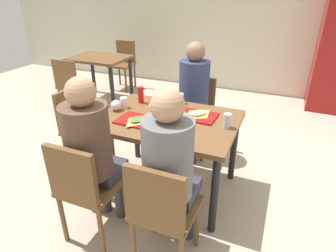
{
  "coord_description": "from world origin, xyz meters",
  "views": [
    {
      "loc": [
        0.87,
        -2.07,
        1.78
      ],
      "look_at": [
        0.0,
        0.0,
        0.66
      ],
      "focal_mm": 30.46,
      "sensor_mm": 36.0,
      "label": 1
    }
  ],
  "objects_px": {
    "chair_far_side": "(196,109)",
    "person_in_red": "(92,147)",
    "condiment_bottle": "(141,95)",
    "pizza_slice_b": "(198,113)",
    "paper_plate_near_edge": "(177,134)",
    "background_table": "(100,64)",
    "plastic_cup_a": "(180,98)",
    "tray_red_far": "(196,116)",
    "chair_left_end": "(80,123)",
    "tray_red_near": "(138,121)",
    "pizza_slice_c": "(163,105)",
    "soda_can": "(227,121)",
    "plastic_cup_b": "(153,132)",
    "main_table": "(168,128)",
    "plastic_cup_c": "(124,103)",
    "chair_near_right": "(161,209)",
    "person_in_brown_jacket": "(170,165)",
    "paper_plate_center": "(161,105)",
    "background_chair_far": "(124,61)",
    "foil_bundle": "(116,105)",
    "person_far_side": "(193,92)",
    "pizza_slice_d": "(176,133)",
    "chair_near_left": "(84,186)",
    "background_chair_near": "(71,83)"
  },
  "relations": [
    {
      "from": "foil_bundle",
      "to": "chair_left_end",
      "type": "bearing_deg",
      "value": 177.36
    },
    {
      "from": "pizza_slice_b",
      "to": "background_table",
      "type": "distance_m",
      "value": 2.69
    },
    {
      "from": "main_table",
      "to": "chair_near_right",
      "type": "distance_m",
      "value": 0.88
    },
    {
      "from": "plastic_cup_b",
      "to": "main_table",
      "type": "bearing_deg",
      "value": 94.59
    },
    {
      "from": "chair_near_right",
      "to": "paper_plate_near_edge",
      "type": "xyz_separation_m",
      "value": [
        -0.12,
        0.58,
        0.23
      ]
    },
    {
      "from": "paper_plate_near_edge",
      "to": "condiment_bottle",
      "type": "bearing_deg",
      "value": 139.71
    },
    {
      "from": "paper_plate_center",
      "to": "pizza_slice_d",
      "type": "bearing_deg",
      "value": -54.34
    },
    {
      "from": "tray_red_far",
      "to": "plastic_cup_b",
      "type": "bearing_deg",
      "value": -109.61
    },
    {
      "from": "person_in_red",
      "to": "tray_red_near",
      "type": "bearing_deg",
      "value": 80.36
    },
    {
      "from": "person_far_side",
      "to": "pizza_slice_d",
      "type": "distance_m",
      "value": 0.96
    },
    {
      "from": "person_in_brown_jacket",
      "to": "foil_bundle",
      "type": "distance_m",
      "value": 1.04
    },
    {
      "from": "background_chair_near",
      "to": "pizza_slice_d",
      "type": "bearing_deg",
      "value": -31.12
    },
    {
      "from": "tray_red_far",
      "to": "plastic_cup_a",
      "type": "height_order",
      "value": "plastic_cup_a"
    },
    {
      "from": "main_table",
      "to": "chair_near_right",
      "type": "xyz_separation_m",
      "value": [
        0.3,
        -0.82,
        -0.14
      ]
    },
    {
      "from": "tray_red_far",
      "to": "chair_left_end",
      "type": "bearing_deg",
      "value": -173.71
    },
    {
      "from": "tray_red_far",
      "to": "pizza_slice_b",
      "type": "height_order",
      "value": "pizza_slice_b"
    },
    {
      "from": "chair_far_side",
      "to": "condiment_bottle",
      "type": "relative_size",
      "value": 5.4
    },
    {
      "from": "chair_far_side",
      "to": "tray_red_near",
      "type": "height_order",
      "value": "chair_far_side"
    },
    {
      "from": "condiment_bottle",
      "to": "pizza_slice_b",
      "type": "bearing_deg",
      "value": -8.23
    },
    {
      "from": "chair_left_end",
      "to": "background_chair_far",
      "type": "relative_size",
      "value": 1.0
    },
    {
      "from": "tray_red_far",
      "to": "chair_far_side",
      "type": "bearing_deg",
      "value": 106.86
    },
    {
      "from": "chair_far_side",
      "to": "person_in_red",
      "type": "bearing_deg",
      "value": -101.25
    },
    {
      "from": "chair_far_side",
      "to": "soda_can",
      "type": "height_order",
      "value": "chair_far_side"
    },
    {
      "from": "pizza_slice_b",
      "to": "foil_bundle",
      "type": "bearing_deg",
      "value": -166.63
    },
    {
      "from": "chair_far_side",
      "to": "tray_red_far",
      "type": "distance_m",
      "value": 0.76
    },
    {
      "from": "paper_plate_near_edge",
      "to": "background_table",
      "type": "distance_m",
      "value": 2.91
    },
    {
      "from": "pizza_slice_b",
      "to": "plastic_cup_a",
      "type": "relative_size",
      "value": 2.67
    },
    {
      "from": "person_in_red",
      "to": "person_in_brown_jacket",
      "type": "distance_m",
      "value": 0.6
    },
    {
      "from": "person_in_brown_jacket",
      "to": "plastic_cup_a",
      "type": "distance_m",
      "value": 1.1
    },
    {
      "from": "pizza_slice_d",
      "to": "plastic_cup_b",
      "type": "xyz_separation_m",
      "value": [
        -0.15,
        -0.11,
        0.03
      ]
    },
    {
      "from": "tray_red_near",
      "to": "pizza_slice_c",
      "type": "xyz_separation_m",
      "value": [
        0.06,
        0.39,
        0.01
      ]
    },
    {
      "from": "chair_far_side",
      "to": "plastic_cup_a",
      "type": "xyz_separation_m",
      "value": [
        -0.03,
        -0.45,
        0.28
      ]
    },
    {
      "from": "paper_plate_center",
      "to": "background_chair_far",
      "type": "height_order",
      "value": "background_chair_far"
    },
    {
      "from": "chair_near_left",
      "to": "paper_plate_center",
      "type": "relative_size",
      "value": 3.93
    },
    {
      "from": "tray_red_near",
      "to": "plastic_cup_c",
      "type": "relative_size",
      "value": 3.6
    },
    {
      "from": "plastic_cup_a",
      "to": "foil_bundle",
      "type": "bearing_deg",
      "value": -140.53
    },
    {
      "from": "chair_far_side",
      "to": "condiment_bottle",
      "type": "xyz_separation_m",
      "value": [
        -0.39,
        -0.58,
        0.31
      ]
    },
    {
      "from": "tray_red_far",
      "to": "paper_plate_center",
      "type": "height_order",
      "value": "tray_red_far"
    },
    {
      "from": "background_chair_near",
      "to": "chair_near_left",
      "type": "bearing_deg",
      "value": -48.28
    },
    {
      "from": "plastic_cup_b",
      "to": "condiment_bottle",
      "type": "relative_size",
      "value": 0.62
    },
    {
      "from": "paper_plate_center",
      "to": "paper_plate_near_edge",
      "type": "bearing_deg",
      "value": -53.31
    },
    {
      "from": "person_in_brown_jacket",
      "to": "background_table",
      "type": "height_order",
      "value": "person_in_brown_jacket"
    },
    {
      "from": "chair_near_right",
      "to": "background_chair_far",
      "type": "height_order",
      "value": "same"
    },
    {
      "from": "main_table",
      "to": "paper_plate_near_edge",
      "type": "height_order",
      "value": "paper_plate_near_edge"
    },
    {
      "from": "paper_plate_near_edge",
      "to": "soda_can",
      "type": "xyz_separation_m",
      "value": [
        0.33,
        0.26,
        0.06
      ]
    },
    {
      "from": "person_in_red",
      "to": "plastic_cup_a",
      "type": "distance_m",
      "value": 1.09
    },
    {
      "from": "chair_left_end",
      "to": "plastic_cup_c",
      "type": "relative_size",
      "value": 8.64
    },
    {
      "from": "plastic_cup_c",
      "to": "paper_plate_near_edge",
      "type": "bearing_deg",
      "value": -24.98
    },
    {
      "from": "paper_plate_near_edge",
      "to": "condiment_bottle",
      "type": "height_order",
      "value": "condiment_bottle"
    },
    {
      "from": "plastic_cup_a",
      "to": "background_chair_near",
      "type": "height_order",
      "value": "background_chair_near"
    }
  ]
}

